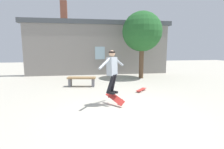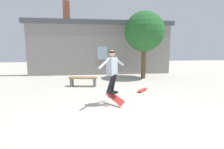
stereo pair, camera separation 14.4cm
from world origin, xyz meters
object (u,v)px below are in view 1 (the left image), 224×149
Objects in this scene: tree_right at (142,32)px; park_bench at (82,80)px; skateboard_resting at (141,90)px; skater at (112,68)px; skateboard_flipping at (115,98)px.

tree_right is 2.89× the size of park_bench.
skateboard_resting is at bearing -108.19° from tree_right.
skater is (-2.73, -5.04, -1.66)m from tree_right.
skater is at bearing -61.46° from park_bench.
park_bench is 1.00× the size of skater.
park_bench is 2.03× the size of skateboard_flipping.
tree_right is 5.86× the size of skateboard_flipping.
tree_right is 5.97m from skater.
skater is (1.07, -3.11, 0.94)m from park_bench.
tree_right reaches higher than skateboard_flipping.
park_bench is 3.05m from skateboard_resting.
skater is 2.04× the size of skateboard_flipping.
park_bench is 2.08× the size of skateboard_resting.
skater is 2.68m from skateboard_resting.
tree_right is at bearing 36.55° from park_bench.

